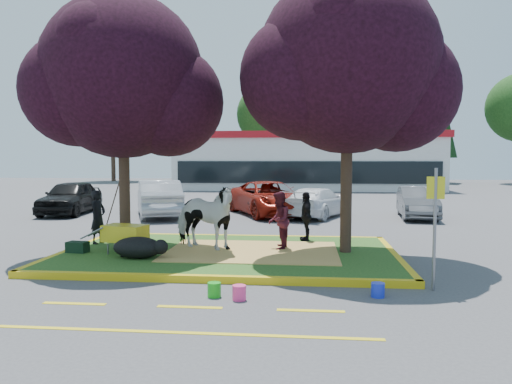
# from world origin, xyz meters

# --- Properties ---
(ground) EXTENTS (90.00, 90.00, 0.00)m
(ground) POSITION_xyz_m (0.00, 0.00, 0.00)
(ground) COLOR #424244
(ground) RESTS_ON ground
(median_island) EXTENTS (8.00, 5.00, 0.15)m
(median_island) POSITION_xyz_m (0.00, 0.00, 0.07)
(median_island) COLOR #1F4916
(median_island) RESTS_ON ground
(curb_near) EXTENTS (8.30, 0.16, 0.15)m
(curb_near) POSITION_xyz_m (0.00, -2.58, 0.07)
(curb_near) COLOR gold
(curb_near) RESTS_ON ground
(curb_far) EXTENTS (8.30, 0.16, 0.15)m
(curb_far) POSITION_xyz_m (0.00, 2.58, 0.07)
(curb_far) COLOR gold
(curb_far) RESTS_ON ground
(curb_left) EXTENTS (0.16, 5.30, 0.15)m
(curb_left) POSITION_xyz_m (-4.08, 0.00, 0.07)
(curb_left) COLOR gold
(curb_left) RESTS_ON ground
(curb_right) EXTENTS (0.16, 5.30, 0.15)m
(curb_right) POSITION_xyz_m (4.08, 0.00, 0.07)
(curb_right) COLOR gold
(curb_right) RESTS_ON ground
(straw_bedding) EXTENTS (4.20, 3.00, 0.01)m
(straw_bedding) POSITION_xyz_m (0.60, 0.00, 0.15)
(straw_bedding) COLOR tan
(straw_bedding) RESTS_ON median_island
(tree_purple_left) EXTENTS (5.06, 4.20, 6.51)m
(tree_purple_left) POSITION_xyz_m (-2.78, 0.38, 4.36)
(tree_purple_left) COLOR black
(tree_purple_left) RESTS_ON median_island
(tree_purple_right) EXTENTS (5.30, 4.40, 6.82)m
(tree_purple_right) POSITION_xyz_m (2.92, 0.18, 4.56)
(tree_purple_right) COLOR black
(tree_purple_right) RESTS_ON median_island
(fire_lane_stripe_a) EXTENTS (1.10, 0.12, 0.01)m
(fire_lane_stripe_a) POSITION_xyz_m (-2.00, -4.20, 0.00)
(fire_lane_stripe_a) COLOR yellow
(fire_lane_stripe_a) RESTS_ON ground
(fire_lane_stripe_b) EXTENTS (1.10, 0.12, 0.01)m
(fire_lane_stripe_b) POSITION_xyz_m (0.00, -4.20, 0.00)
(fire_lane_stripe_b) COLOR yellow
(fire_lane_stripe_b) RESTS_ON ground
(fire_lane_stripe_c) EXTENTS (1.10, 0.12, 0.01)m
(fire_lane_stripe_c) POSITION_xyz_m (2.00, -4.20, 0.00)
(fire_lane_stripe_c) COLOR yellow
(fire_lane_stripe_c) RESTS_ON ground
(fire_lane_long) EXTENTS (6.00, 0.10, 0.01)m
(fire_lane_long) POSITION_xyz_m (0.00, -5.40, 0.00)
(fire_lane_long) COLOR yellow
(fire_lane_long) RESTS_ON ground
(retail_building) EXTENTS (20.40, 8.40, 4.40)m
(retail_building) POSITION_xyz_m (2.00, 27.98, 2.25)
(retail_building) COLOR silver
(retail_building) RESTS_ON ground
(treeline) EXTENTS (46.58, 7.80, 14.63)m
(treeline) POSITION_xyz_m (1.23, 37.61, 7.73)
(treeline) COLOR black
(treeline) RESTS_ON ground
(cow) EXTENTS (2.15, 1.62, 1.65)m
(cow) POSITION_xyz_m (-0.66, 0.17, 0.97)
(cow) COLOR silver
(cow) RESTS_ON median_island
(calf) EXTENTS (1.21, 0.76, 0.50)m
(calf) POSITION_xyz_m (-1.96, -1.08, 0.40)
(calf) COLOR black
(calf) RESTS_ON median_island
(handler) EXTENTS (0.46, 0.59, 1.45)m
(handler) POSITION_xyz_m (-3.70, 0.78, 0.87)
(handler) COLOR black
(handler) RESTS_ON median_island
(visitor_a) EXTENTS (0.61, 0.76, 1.47)m
(visitor_a) POSITION_xyz_m (1.23, 0.40, 0.88)
(visitor_a) COLOR #49141F
(visitor_a) RESTS_ON median_island
(visitor_b) EXTENTS (0.41, 0.83, 1.37)m
(visitor_b) POSITION_xyz_m (1.93, 1.83, 0.84)
(visitor_b) COLOR black
(visitor_b) RESTS_ON median_island
(wheelbarrow) EXTENTS (1.82, 0.82, 0.69)m
(wheelbarrow) POSITION_xyz_m (-2.46, -0.48, 0.62)
(wheelbarrow) COLOR black
(wheelbarrow) RESTS_ON median_island
(gear_bag_dark) EXTENTS (0.69, 0.51, 0.32)m
(gear_bag_dark) POSITION_xyz_m (-2.17, -0.72, 0.31)
(gear_bag_dark) COLOR black
(gear_bag_dark) RESTS_ON median_island
(gear_bag_green) EXTENTS (0.53, 0.37, 0.26)m
(gear_bag_green) POSITION_xyz_m (-3.68, -0.52, 0.28)
(gear_bag_green) COLOR black
(gear_bag_green) RESTS_ON median_island
(sign_post) EXTENTS (0.32, 0.08, 2.29)m
(sign_post) POSITION_xyz_m (4.30, -2.70, 1.40)
(sign_post) COLOR slate
(sign_post) RESTS_ON ground
(bucket_green) EXTENTS (0.24, 0.24, 0.26)m
(bucket_green) POSITION_xyz_m (0.29, -3.55, 0.13)
(bucket_green) COLOR green
(bucket_green) RESTS_ON ground
(bucket_pink) EXTENTS (0.26, 0.26, 0.26)m
(bucket_pink) POSITION_xyz_m (0.76, -3.70, 0.13)
(bucket_pink) COLOR #FE3880
(bucket_pink) RESTS_ON ground
(bucket_blue) EXTENTS (0.32, 0.32, 0.26)m
(bucket_blue) POSITION_xyz_m (3.20, -3.28, 0.13)
(bucket_blue) COLOR #1A2ED1
(bucket_blue) RESTS_ON ground
(car_black) EXTENTS (2.09, 4.45, 1.47)m
(car_black) POSITION_xyz_m (-8.38, 8.72, 0.74)
(car_black) COLOR black
(car_black) RESTS_ON ground
(car_silver) EXTENTS (3.17, 4.92, 1.53)m
(car_silver) POSITION_xyz_m (-4.21, 8.14, 0.77)
(car_silver) COLOR #AAAEB3
(car_silver) RESTS_ON ground
(car_red) EXTENTS (4.38, 5.75, 1.45)m
(car_red) POSITION_xyz_m (0.35, 9.10, 0.73)
(car_red) COLOR maroon
(car_red) RESTS_ON ground
(car_white) EXTENTS (3.17, 4.56, 1.23)m
(car_white) POSITION_xyz_m (2.39, 8.60, 0.61)
(car_white) COLOR white
(car_white) RESTS_ON ground
(car_grey) EXTENTS (1.69, 3.98, 1.28)m
(car_grey) POSITION_xyz_m (6.47, 8.67, 0.64)
(car_grey) COLOR #505357
(car_grey) RESTS_ON ground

